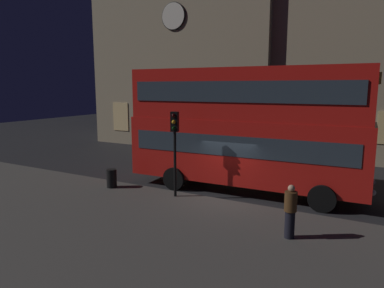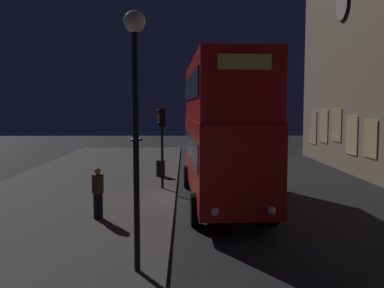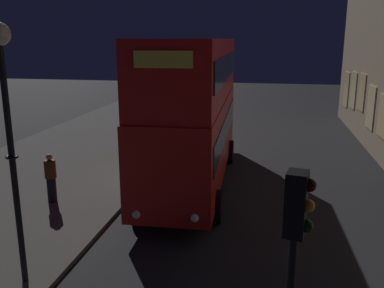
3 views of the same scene
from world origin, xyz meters
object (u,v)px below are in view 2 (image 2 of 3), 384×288
object	(u,v)px
litter_bin	(161,168)
traffic_light_near_kerb	(162,131)
double_decker_bus	(221,125)
street_lamp	(135,86)
pedestrian	(98,193)

from	to	relation	value
litter_bin	traffic_light_near_kerb	bearing A→B (deg)	4.41
double_decker_bus	street_lamp	bearing A→B (deg)	-20.25
traffic_light_near_kerb	pedestrian	xyz separation A→B (m)	(5.43, -1.89, -1.80)
street_lamp	double_decker_bus	bearing A→B (deg)	161.84
street_lamp	traffic_light_near_kerb	bearing A→B (deg)	179.82
double_decker_bus	traffic_light_near_kerb	xyz separation A→B (m)	(-2.17, -2.58, -0.39)
double_decker_bus	street_lamp	size ratio (longest dim) A/B	1.87
double_decker_bus	traffic_light_near_kerb	bearing A→B (deg)	-132.20
litter_bin	double_decker_bus	bearing A→B (deg)	27.02
litter_bin	pedestrian	bearing A→B (deg)	-10.42
double_decker_bus	litter_bin	bearing A→B (deg)	-155.07
traffic_light_near_kerb	litter_bin	xyz separation A→B (m)	(-3.40, -0.26, -2.25)
street_lamp	pedestrian	world-z (taller)	street_lamp
double_decker_bus	litter_bin	distance (m)	6.79
traffic_light_near_kerb	litter_bin	distance (m)	4.08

